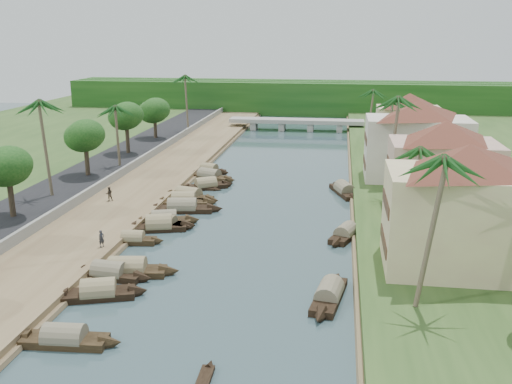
# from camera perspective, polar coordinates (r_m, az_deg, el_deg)

# --- Properties ---
(ground) EXTENTS (220.00, 220.00, 0.00)m
(ground) POSITION_cam_1_polar(r_m,az_deg,el_deg) (51.64, -2.30, -6.73)
(ground) COLOR #33494D
(ground) RESTS_ON ground
(left_bank) EXTENTS (10.00, 180.00, 0.80)m
(left_bank) POSITION_cam_1_polar(r_m,az_deg,el_deg) (73.99, -11.67, 0.19)
(left_bank) COLOR brown
(left_bank) RESTS_ON ground
(right_bank) EXTENTS (16.00, 180.00, 1.20)m
(right_bank) POSITION_cam_1_polar(r_m,az_deg,el_deg) (70.28, 16.24, -0.76)
(right_bank) COLOR #2A451B
(right_bank) RESTS_ON ground
(road) EXTENTS (8.00, 180.00, 1.40)m
(road) POSITION_cam_1_polar(r_m,az_deg,el_deg) (77.20, -17.62, 0.64)
(road) COLOR black
(road) RESTS_ON ground
(retaining_wall) EXTENTS (0.40, 180.00, 1.10)m
(retaining_wall) POSITION_cam_1_polar(r_m,az_deg,el_deg) (75.28, -14.72, 1.01)
(retaining_wall) COLOR slate
(retaining_wall) RESTS_ON left_bank
(treeline) EXTENTS (120.00, 14.00, 8.00)m
(treeline) POSITION_cam_1_polar(r_m,az_deg,el_deg) (148.04, 4.93, 9.42)
(treeline) COLOR #113C10
(treeline) RESTS_ON ground
(bridge) EXTENTS (28.00, 4.00, 2.40)m
(bridge) POSITION_cam_1_polar(r_m,az_deg,el_deg) (120.61, 4.06, 6.97)
(bridge) COLOR gray
(bridge) RESTS_ON ground
(building_near) EXTENTS (14.85, 14.85, 10.20)m
(building_near) POSITION_cam_1_polar(r_m,az_deg,el_deg) (47.88, 20.08, -1.39)
(building_near) COLOR beige
(building_near) RESTS_ON right_bank
(building_mid) EXTENTS (14.11, 14.11, 9.70)m
(building_mid) POSITION_cam_1_polar(r_m,az_deg,el_deg) (63.36, 18.19, 2.51)
(building_mid) COLOR #CFAE93
(building_mid) RESTS_ON right_bank
(building_far) EXTENTS (15.59, 15.59, 10.20)m
(building_far) POSITION_cam_1_polar(r_m,az_deg,el_deg) (76.74, 15.81, 5.05)
(building_far) COLOR silver
(building_far) RESTS_ON right_bank
(building_distant) EXTENTS (12.62, 12.62, 9.20)m
(building_distant) POSITION_cam_1_polar(r_m,az_deg,el_deg) (96.55, 14.95, 6.85)
(building_distant) COLOR beige
(building_distant) RESTS_ON right_bank
(sampan_0) EXTENTS (7.88, 2.09, 2.08)m
(sampan_0) POSITION_cam_1_polar(r_m,az_deg,el_deg) (40.21, -18.59, -13.76)
(sampan_0) COLOR black
(sampan_0) RESTS_ON ground
(sampan_1) EXTENTS (7.78, 4.00, 2.26)m
(sampan_1) POSITION_cam_1_polar(r_m,az_deg,el_deg) (45.91, -15.46, -9.69)
(sampan_1) COLOR black
(sampan_1) RESTS_ON ground
(sampan_2) EXTENTS (9.11, 3.03, 2.34)m
(sampan_2) POSITION_cam_1_polar(r_m,az_deg,el_deg) (49.47, -12.71, -7.62)
(sampan_2) COLOR black
(sampan_2) RESTS_ON ground
(sampan_3) EXTENTS (7.92, 2.32, 2.12)m
(sampan_3) POSITION_cam_1_polar(r_m,az_deg,el_deg) (49.19, -14.46, -7.88)
(sampan_3) COLOR black
(sampan_3) RESTS_ON ground
(sampan_4) EXTENTS (6.26, 1.97, 1.81)m
(sampan_4) POSITION_cam_1_polar(r_m,az_deg,el_deg) (56.43, -12.19, -4.67)
(sampan_4) COLOR black
(sampan_4) RESTS_ON ground
(sampan_5) EXTENTS (8.06, 3.98, 2.47)m
(sampan_5) POSITION_cam_1_polar(r_m,az_deg,el_deg) (59.76, -9.66, -3.37)
(sampan_5) COLOR black
(sampan_5) RESTS_ON ground
(sampan_6) EXTENTS (7.97, 4.02, 2.31)m
(sampan_6) POSITION_cam_1_polar(r_m,az_deg,el_deg) (61.39, -9.17, -2.84)
(sampan_6) COLOR black
(sampan_6) RESTS_ON ground
(sampan_7) EXTENTS (6.56, 2.80, 1.78)m
(sampan_7) POSITION_cam_1_polar(r_m,az_deg,el_deg) (60.59, -9.04, -3.10)
(sampan_7) COLOR black
(sampan_7) RESTS_ON ground
(sampan_8) EXTENTS (8.21, 3.10, 2.45)m
(sampan_8) POSITION_cam_1_polar(r_m,az_deg,el_deg) (67.89, -7.25, -0.97)
(sampan_8) COLOR black
(sampan_8) RESTS_ON ground
(sampan_9) EXTENTS (9.70, 3.26, 2.38)m
(sampan_9) POSITION_cam_1_polar(r_m,az_deg,el_deg) (65.43, -7.38, -1.61)
(sampan_9) COLOR black
(sampan_9) RESTS_ON ground
(sampan_10) EXTENTS (8.64, 4.05, 2.32)m
(sampan_10) POSITION_cam_1_polar(r_m,az_deg,el_deg) (70.10, -6.76, -0.43)
(sampan_10) COLOR black
(sampan_10) RESTS_ON ground
(sampan_11) EXTENTS (7.61, 5.43, 2.24)m
(sampan_11) POSITION_cam_1_polar(r_m,az_deg,el_deg) (74.82, -5.04, 0.64)
(sampan_11) COLOR black
(sampan_11) RESTS_ON ground
(sampan_12) EXTENTS (8.80, 4.95, 2.12)m
(sampan_12) POSITION_cam_1_polar(r_m,az_deg,el_deg) (79.91, -4.69, 1.61)
(sampan_12) COLOR black
(sampan_12) RESTS_ON ground
(sampan_13) EXTENTS (6.95, 3.72, 1.93)m
(sampan_13) POSITION_cam_1_polar(r_m,az_deg,el_deg) (83.65, -4.71, 2.23)
(sampan_13) COLOR black
(sampan_13) RESTS_ON ground
(sampan_14) EXTENTS (3.08, 9.05, 2.16)m
(sampan_14) POSITION_cam_1_polar(r_m,az_deg,el_deg) (44.34, 7.32, -10.16)
(sampan_14) COLOR black
(sampan_14) RESTS_ON ground
(sampan_15) EXTENTS (4.04, 7.53, 2.03)m
(sampan_15) POSITION_cam_1_polar(r_m,az_deg,el_deg) (57.38, 8.95, -4.15)
(sampan_15) COLOR black
(sampan_15) RESTS_ON ground
(sampan_16) EXTENTS (4.75, 9.46, 2.28)m
(sampan_16) POSITION_cam_1_polar(r_m,az_deg,el_deg) (72.94, 8.86, 0.12)
(sampan_16) COLOR black
(sampan_16) RESTS_ON ground
(canoe_1) EXTENTS (4.57, 2.02, 0.74)m
(canoe_1) POSITION_cam_1_polar(r_m,az_deg,el_deg) (49.38, -11.81, -8.01)
(canoe_1) COLOR black
(canoe_1) RESTS_ON ground
(canoe_2) EXTENTS (5.60, 1.17, 0.81)m
(canoe_2) POSITION_cam_1_polar(r_m,az_deg,el_deg) (74.54, -5.52, 0.32)
(canoe_2) COLOR black
(canoe_2) RESTS_ON ground
(palm_0) EXTENTS (3.20, 3.20, 12.10)m
(palm_0) POSITION_cam_1_polar(r_m,az_deg,el_deg) (38.70, 17.12, 2.86)
(palm_0) COLOR brown
(palm_0) RESTS_ON ground
(palm_1) EXTENTS (3.20, 3.20, 9.91)m
(palm_1) POSITION_cam_1_polar(r_m,az_deg,el_deg) (53.28, 15.81, 3.93)
(palm_1) COLOR brown
(palm_1) RESTS_ON ground
(palm_2) EXTENTS (3.20, 3.20, 12.92)m
(palm_2) POSITION_cam_1_polar(r_m,az_deg,el_deg) (67.12, 13.63, 8.87)
(palm_2) COLOR brown
(palm_2) RESTS_ON ground
(palm_3) EXTENTS (3.20, 3.20, 10.74)m
(palm_3) POSITION_cam_1_polar(r_m,az_deg,el_deg) (84.09, 13.27, 8.71)
(palm_3) COLOR brown
(palm_3) RESTS_ON ground
(palm_5) EXTENTS (3.20, 3.20, 12.40)m
(palm_5) POSITION_cam_1_polar(r_m,az_deg,el_deg) (68.73, -20.59, 8.22)
(palm_5) COLOR brown
(palm_5) RESTS_ON ground
(palm_6) EXTENTS (3.20, 3.20, 9.90)m
(palm_6) POSITION_cam_1_polar(r_m,az_deg,el_deg) (82.70, -13.84, 8.13)
(palm_6) COLOR brown
(palm_6) RESTS_ON ground
(palm_7) EXTENTS (3.20, 3.20, 10.48)m
(palm_7) POSITION_cam_1_polar(r_m,az_deg,el_deg) (101.89, 11.34, 9.80)
(palm_7) COLOR brown
(palm_7) RESTS_ON ground
(palm_8) EXTENTS (3.20, 3.20, 11.93)m
(palm_8) POSITION_cam_1_polar(r_m,az_deg,el_deg) (112.26, -7.00, 11.29)
(palm_8) COLOR brown
(palm_8) RESTS_ON ground
(tree_2) EXTENTS (4.70, 4.70, 7.19)m
(tree_2) POSITION_cam_1_polar(r_m,az_deg,el_deg) (62.77, -23.58, 2.28)
(tree_2) COLOR #403424
(tree_2) RESTS_ON ground
(tree_3) EXTENTS (4.84, 4.84, 7.29)m
(tree_3) POSITION_cam_1_polar(r_m,az_deg,el_deg) (78.33, -16.73, 5.35)
(tree_3) COLOR #403424
(tree_3) RESTS_ON ground
(tree_4) EXTENTS (4.94, 4.94, 7.85)m
(tree_4) POSITION_cam_1_polar(r_m,az_deg,el_deg) (91.86, -12.85, 7.35)
(tree_4) COLOR #403424
(tree_4) RESTS_ON ground
(tree_5) EXTENTS (5.13, 5.13, 7.02)m
(tree_5) POSITION_cam_1_polar(r_m,az_deg,el_deg) (104.88, -10.12, 7.98)
(tree_5) COLOR #403424
(tree_5) RESTS_ON ground
(tree_6) EXTENTS (4.24, 4.24, 6.59)m
(tree_6) POSITION_cam_1_polar(r_m,az_deg,el_deg) (78.75, 19.30, 4.70)
(tree_6) COLOR #403424
(tree_6) RESTS_ON ground
(person_near) EXTENTS (0.65, 0.69, 1.59)m
(person_near) POSITION_cam_1_polar(r_m,az_deg,el_deg) (53.83, -15.19, -4.52)
(person_near) COLOR #292B32
(person_near) RESTS_ON left_bank
(person_far) EXTENTS (1.01, 0.94, 1.66)m
(person_far) POSITION_cam_1_polar(r_m,az_deg,el_deg) (68.36, -14.48, -0.18)
(person_far) COLOR #352E25
(person_far) RESTS_ON left_bank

